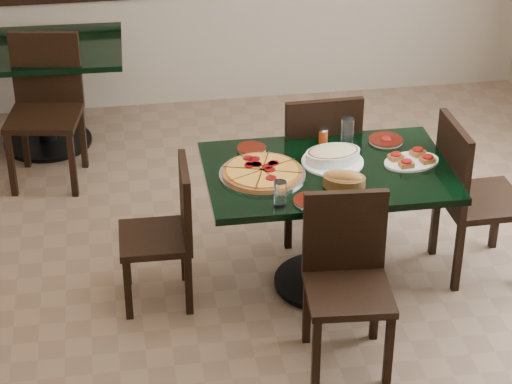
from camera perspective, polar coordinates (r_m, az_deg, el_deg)
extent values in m
plane|color=brown|center=(5.61, 0.60, -6.35)|extent=(5.50, 5.50, 0.00)
cube|color=black|center=(5.39, 4.12, 1.12)|extent=(1.33, 0.86, 0.04)
cylinder|color=black|center=(5.58, 3.98, -2.25)|extent=(0.11, 0.11, 0.71)
cylinder|color=black|center=(5.77, 3.86, -5.11)|extent=(0.57, 0.57, 0.03)
cube|color=black|center=(7.15, -12.39, 7.96)|extent=(1.19, 0.88, 0.04)
cylinder|color=black|center=(7.29, -12.07, 5.23)|extent=(0.13, 0.13, 0.71)
cylinder|color=black|center=(7.44, -11.80, 2.85)|extent=(0.64, 0.64, 0.03)
cube|color=black|center=(6.05, 3.32, 1.71)|extent=(0.46, 0.46, 0.04)
cube|color=black|center=(5.76, 3.87, 3.05)|extent=(0.45, 0.05, 0.48)
cube|color=black|center=(6.38, 4.56, 0.76)|extent=(0.04, 0.04, 0.44)
cube|color=black|center=(6.06, 5.49, -1.02)|extent=(0.04, 0.04, 0.44)
cube|color=black|center=(6.30, 1.11, 0.44)|extent=(0.04, 0.04, 0.44)
cube|color=black|center=(5.97, 1.86, -1.38)|extent=(0.04, 0.04, 0.44)
cube|color=black|center=(4.97, 5.32, -5.77)|extent=(0.45, 0.45, 0.04)
cube|color=black|center=(4.99, 5.09, -2.22)|extent=(0.42, 0.07, 0.45)
cube|color=black|center=(4.95, 3.46, -9.21)|extent=(0.04, 0.04, 0.41)
cube|color=black|center=(5.23, 2.92, -6.73)|extent=(0.04, 0.04, 0.41)
cube|color=black|center=(5.00, 7.59, -8.93)|extent=(0.04, 0.04, 0.41)
cube|color=black|center=(5.28, 6.82, -6.50)|extent=(0.04, 0.04, 0.41)
cube|color=black|center=(5.80, 12.80, -0.49)|extent=(0.46, 0.46, 0.04)
cube|color=black|center=(5.61, 11.19, 1.59)|extent=(0.05, 0.44, 0.48)
cube|color=black|center=(5.71, 11.47, -3.69)|extent=(0.04, 0.04, 0.44)
cube|color=black|center=(6.14, 13.55, -1.35)|extent=(0.04, 0.04, 0.44)
cube|color=black|center=(6.01, 10.18, -1.71)|extent=(0.04, 0.04, 0.44)
cube|color=black|center=(5.46, -5.80, -2.65)|extent=(0.40, 0.40, 0.04)
cube|color=black|center=(5.35, -4.06, -0.46)|extent=(0.05, 0.39, 0.42)
cube|color=black|center=(5.71, -7.42, -3.65)|extent=(0.04, 0.04, 0.38)
cube|color=black|center=(5.71, -4.13, -3.42)|extent=(0.04, 0.04, 0.38)
cube|color=black|center=(5.44, -7.33, -5.54)|extent=(0.04, 0.04, 0.38)
cube|color=black|center=(5.44, -3.87, -5.30)|extent=(0.04, 0.04, 0.38)
cube|color=black|center=(6.72, -12.02, 4.19)|extent=(0.54, 0.54, 0.04)
cube|color=black|center=(6.80, -11.90, 7.00)|extent=(0.46, 0.12, 0.50)
cube|color=black|center=(6.71, -13.81, 1.52)|extent=(0.05, 0.05, 0.46)
cube|color=black|center=(7.05, -13.08, 3.08)|extent=(0.05, 0.05, 0.46)
cube|color=black|center=(6.62, -10.44, 1.51)|extent=(0.05, 0.05, 0.46)
cube|color=black|center=(6.97, -9.86, 3.09)|extent=(0.05, 0.05, 0.46)
cylinder|color=silver|center=(5.31, 0.36, 1.03)|extent=(0.46, 0.46, 0.01)
cylinder|color=brown|center=(5.30, 0.36, 1.14)|extent=(0.43, 0.43, 0.02)
cylinder|color=gold|center=(5.30, 0.36, 1.24)|extent=(0.38, 0.38, 0.01)
cylinder|color=white|center=(5.45, 4.40, 1.73)|extent=(0.34, 0.34, 0.01)
ellipsoid|color=beige|center=(5.42, 4.42, 2.33)|extent=(0.29, 0.21, 0.04)
ellipsoid|color=#B67732|center=(5.20, 5.07, 0.84)|extent=(0.21, 0.15, 0.08)
cylinder|color=white|center=(5.07, 3.14, -0.52)|extent=(0.18, 0.18, 0.01)
cylinder|color=#380903|center=(5.07, 3.14, -0.45)|extent=(0.18, 0.18, 0.00)
cylinder|color=white|center=(5.71, 7.43, 2.94)|extent=(0.19, 0.19, 0.01)
cylinder|color=#380903|center=(5.70, 7.43, 3.00)|extent=(0.20, 0.20, 0.00)
ellipsoid|color=#900D07|center=(5.70, 7.43, 3.03)|extent=(0.06, 0.06, 0.03)
cylinder|color=white|center=(5.57, -0.25, 2.49)|extent=(0.16, 0.16, 0.01)
cylinder|color=#380903|center=(5.57, -0.26, 2.56)|extent=(0.16, 0.16, 0.00)
cube|color=white|center=(5.06, 3.34, -0.64)|extent=(0.15, 0.15, 0.00)
cube|color=silver|center=(5.06, 3.56, -0.58)|extent=(0.03, 0.13, 0.00)
cylinder|color=white|center=(5.63, 5.25, 3.47)|extent=(0.07, 0.07, 0.15)
cylinder|color=white|center=(5.00, 1.38, -0.12)|extent=(0.07, 0.07, 0.14)
cylinder|color=#D14F16|center=(5.64, 3.87, 3.19)|extent=(0.05, 0.05, 0.08)
cylinder|color=silver|center=(5.62, 3.88, 3.59)|extent=(0.05, 0.05, 0.01)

